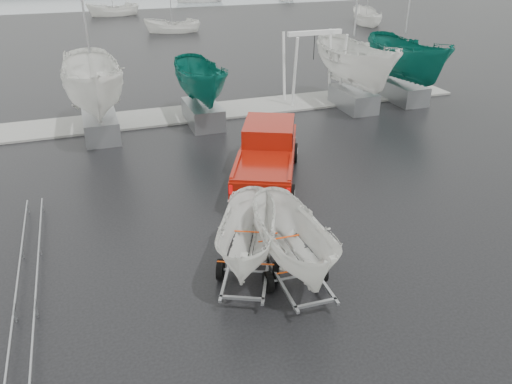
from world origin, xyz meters
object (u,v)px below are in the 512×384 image
Objects in this scene: trailer_parked at (296,199)px; trailer_hitched at (248,198)px; pickup_truck at (267,152)px; boat_hoist at (314,57)px.

trailer_hitched is at bearing 149.95° from trailer_parked.
pickup_truck is 1.43× the size of trailer_hitched.
trailer_parked reaches higher than trailer_hitched.
boat_hoist is (7.97, 15.84, -0.02)m from trailer_parked.
trailer_hitched is 17.66m from boat_hoist.
boat_hoist is at bearing 84.13° from trailer_hitched.
pickup_truck is 11.11m from boat_hoist.
pickup_truck is 7.16m from trailer_parked.
trailer_parked is 1.20× the size of boat_hoist.
trailer_hitched is 1.29m from trailer_parked.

